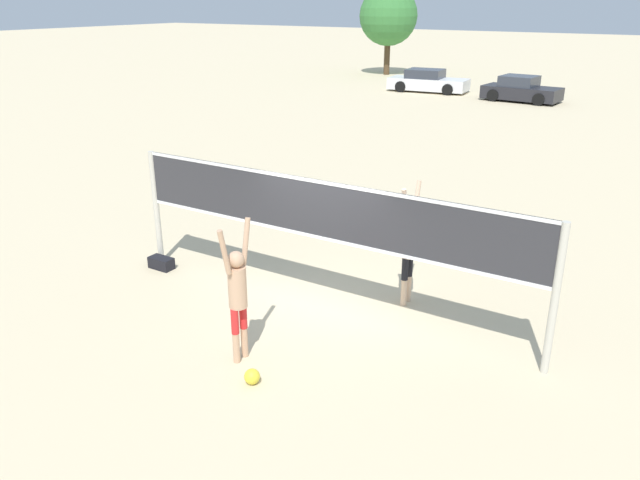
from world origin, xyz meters
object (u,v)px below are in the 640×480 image
at_px(volleyball, 252,377).
at_px(parked_car_mid, 428,82).
at_px(player_blocker, 409,242).
at_px(gear_bag, 161,263).
at_px(tree_right_cluster, 388,16).
at_px(volleyball_net, 320,220).
at_px(parked_car_near, 521,90).
at_px(player_spiker, 238,290).

relative_size(volleyball, parked_car_mid, 0.05).
bearing_deg(parked_car_mid, player_blocker, -73.36).
relative_size(player_blocker, gear_bag, 4.35).
height_order(gear_bag, tree_right_cluster, tree_right_cluster).
xyz_separation_m(volleyball_net, tree_right_cluster, (-15.25, 33.88, 2.34)).
distance_m(player_blocker, gear_bag, 5.24).
bearing_deg(gear_bag, parked_car_mid, 101.35).
relative_size(volleyball, parked_car_near, 0.06).
relative_size(volleyball_net, volleyball, 34.43).
distance_m(player_spiker, tree_right_cluster, 39.14).
bearing_deg(player_blocker, parked_car_near, -169.41).
bearing_deg(tree_right_cluster, gear_bag, -71.35).
bearing_deg(parked_car_near, player_blocker, -74.52).
bearing_deg(parked_car_mid, player_spiker, -77.93).
bearing_deg(tree_right_cluster, parked_car_near, -32.80).
relative_size(volleyball_net, tree_right_cluster, 1.32).
distance_m(gear_bag, parked_car_near, 26.54).
distance_m(parked_car_near, parked_car_mid, 5.79).
height_order(parked_car_near, tree_right_cluster, tree_right_cluster).
xyz_separation_m(parked_car_mid, tree_right_cluster, (-6.02, 6.76, 3.45)).
distance_m(player_spiker, parked_car_near, 28.62).
xyz_separation_m(player_blocker, parked_car_mid, (-10.47, 26.11, -0.61)).
bearing_deg(player_blocker, tree_right_cluster, -153.37).
relative_size(player_spiker, parked_car_mid, 0.47).
distance_m(volleyball, tree_right_cluster, 39.85).
height_order(player_spiker, volleyball, player_spiker).
bearing_deg(volleyball_net, tree_right_cluster, 114.23).
height_order(volleyball, parked_car_near, parked_car_near).
height_order(volleyball, parked_car_mid, parked_car_mid).
distance_m(player_spiker, parked_car_mid, 30.61).
bearing_deg(parked_car_near, gear_bag, -85.64).
bearing_deg(volleyball, parked_car_near, 97.71).
height_order(volleyball, tree_right_cluster, tree_right_cluster).
bearing_deg(player_blocker, volleyball_net, -51.07).
distance_m(player_spiker, player_blocker, 3.41).
height_order(player_blocker, gear_bag, player_blocker).
bearing_deg(player_spiker, parked_car_near, 6.72).
bearing_deg(player_spiker, volleyball_net, -3.81).
height_order(player_blocker, parked_car_near, player_blocker).
relative_size(player_blocker, tree_right_cluster, 0.37).
bearing_deg(parked_car_near, tree_right_cluster, 152.09).
bearing_deg(tree_right_cluster, parked_car_mid, -48.34).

